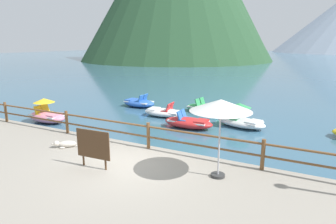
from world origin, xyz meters
TOP-DOWN VIEW (x-y plane):
  - ground_plane at (0.00, 40.00)m, footprint 200.00×200.00m
  - promenade_dock at (0.00, -2.20)m, footprint 28.00×8.00m
  - dock_railing at (0.00, 1.55)m, footprint 23.92×0.12m
  - sign_board at (-0.60, -0.65)m, footprint 1.18×0.11m
  - beach_umbrella at (2.94, 0.48)m, footprint 1.70×1.70m
  - dog_resting at (-2.73, 0.25)m, footprint 0.93×0.65m
  - pedal_boat_0 at (-0.28, 5.83)m, footprint 2.50×1.17m
  - pedal_boat_1 at (-5.11, 8.80)m, footprint 2.30×1.34m
  - pedal_boat_2 at (-0.69, 9.30)m, footprint 2.67×1.72m
  - pedal_boat_3 at (1.95, 7.21)m, footprint 2.79×1.85m
  - pedal_boat_6 at (-2.46, 7.31)m, footprint 2.45×1.35m
  - pedal_boat_7 at (-7.30, 3.35)m, footprint 2.27×1.12m

SIDE VIEW (x-z plane):
  - ground_plane at x=0.00m, z-range 0.00..0.00m
  - promenade_dock at x=0.00m, z-range 0.00..0.40m
  - pedal_boat_6 at x=-2.46m, z-range -0.16..0.64m
  - pedal_boat_2 at x=-0.69m, z-range -0.16..0.67m
  - pedal_boat_1 at x=-5.11m, z-range -0.15..0.69m
  - pedal_boat_0 at x=-0.28m, z-range -0.15..0.70m
  - pedal_boat_3 at x=1.95m, z-range -0.22..0.97m
  - pedal_boat_7 at x=-7.30m, z-range -0.22..1.06m
  - dog_resting at x=-2.73m, z-range 0.39..0.65m
  - dock_railing at x=0.00m, z-range 0.50..1.45m
  - sign_board at x=-0.60m, z-range 0.53..1.72m
  - beach_umbrella at x=2.94m, z-range 1.33..3.57m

